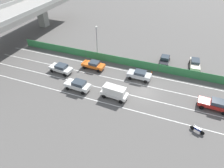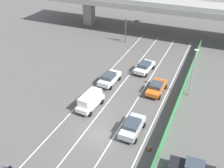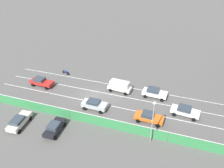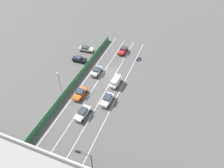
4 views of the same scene
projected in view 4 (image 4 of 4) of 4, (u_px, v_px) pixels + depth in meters
ground_plane at (110, 72)px, 54.64m from camera, size 300.00×300.00×0.00m
lane_line_left_edge at (119, 93)px, 48.58m from camera, size 0.14×49.78×0.01m
lane_line_mid_left at (106, 90)px, 49.45m from camera, size 0.14×49.78×0.01m
lane_line_mid_right at (94, 86)px, 50.33m from camera, size 0.14×49.78×0.01m
lane_line_right_edge at (83, 83)px, 51.20m from camera, size 0.14×49.78×0.01m
green_fence at (76, 79)px, 51.17m from camera, size 0.10×45.88×1.63m
car_sedan_red at (123, 50)px, 61.30m from camera, size 2.17×4.64×1.64m
car_hatchback_white at (82, 113)px, 42.85m from camera, size 2.43×4.65×1.61m
car_sedan_silver at (96, 71)px, 53.57m from camera, size 2.08×4.25×1.63m
car_van_white at (116, 81)px, 50.05m from camera, size 2.20×4.45×2.11m
car_taxi_orange at (80, 93)px, 47.32m from camera, size 2.15×4.52×1.55m
car_sedan_white at (107, 99)px, 45.72m from camera, size 2.20×4.45×1.72m
motorcycle at (139, 59)px, 58.65m from camera, size 0.87×1.86×0.93m
parked_sedan_cream at (86, 49)px, 61.87m from camera, size 4.64×2.25×1.58m
parked_sedan_dark at (79, 59)px, 57.76m from camera, size 4.29×2.08×1.59m
traffic_light at (86, 157)px, 32.55m from camera, size 2.87×0.44×4.89m
street_lamp at (60, 82)px, 45.42m from camera, size 0.60×0.36×6.88m
traffic_cone at (91, 67)px, 55.86m from camera, size 0.47×0.47×0.68m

